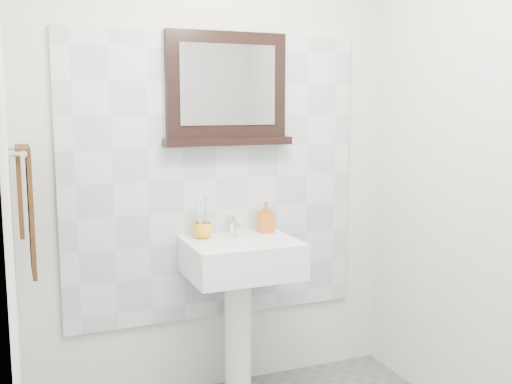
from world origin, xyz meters
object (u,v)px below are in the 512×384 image
pedestal_sink (241,275)px  soap_dispenser (266,217)px  hand_towel (26,200)px  framed_mirror (227,92)px  toothbrush_cup (203,231)px

pedestal_sink → soap_dispenser: 0.35m
soap_dispenser → hand_towel: size_ratio=0.30×
soap_dispenser → framed_mirror: bearing=157.4°
soap_dispenser → hand_towel: (-1.19, -0.18, 0.19)m
hand_towel → soap_dispenser: bearing=8.4°
pedestal_sink → hand_towel: (-1.00, -0.06, 0.46)m
pedestal_sink → hand_towel: size_ratio=1.75×
toothbrush_cup → hand_towel: bearing=-168.9°
toothbrush_cup → soap_dispenser: (0.35, 0.01, 0.04)m
pedestal_sink → hand_towel: bearing=-176.7°
soap_dispenser → hand_towel: 1.22m
pedestal_sink → soap_dispenser: soap_dispenser is taller
soap_dispenser → framed_mirror: (-0.19, 0.07, 0.66)m
toothbrush_cup → framed_mirror: bearing=26.2°
pedestal_sink → framed_mirror: 0.94m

